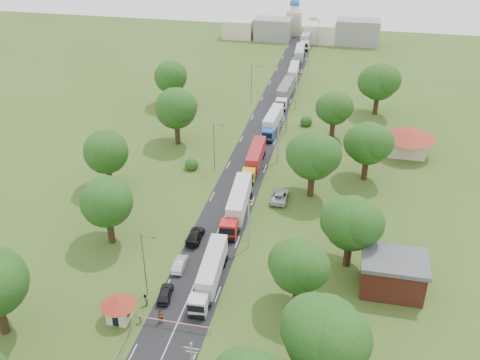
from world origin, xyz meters
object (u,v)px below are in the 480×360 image
(boom_barrier, at_px, (164,321))
(car_lane_mid, at_px, (180,264))
(truck_0, at_px, (210,272))
(car_lane_front, at_px, (165,293))
(pedestrian_near, at_px, (161,317))
(guard_booth, at_px, (119,306))
(info_sign, at_px, (287,120))

(boom_barrier, relative_size, car_lane_mid, 2.14)
(boom_barrier, height_order, truck_0, truck_0)
(car_lane_front, xyz_separation_m, car_lane_mid, (0.00, 6.24, -0.01))
(pedestrian_near, bearing_deg, boom_barrier, -65.62)
(boom_barrier, xyz_separation_m, truck_0, (3.49, 8.89, 1.11))
(guard_booth, bearing_deg, pedestrian_near, 5.51)
(guard_booth, height_order, car_lane_front, guard_booth)
(car_lane_mid, height_order, pedestrian_near, pedestrian_near)
(guard_booth, relative_size, car_lane_front, 1.04)
(info_sign, xyz_separation_m, pedestrian_near, (-7.20, -59.50, -2.05))
(truck_0, distance_m, car_lane_mid, 5.79)
(car_lane_front, distance_m, car_lane_mid, 6.24)
(truck_0, bearing_deg, car_lane_mid, 155.38)
(boom_barrier, relative_size, pedestrian_near, 4.83)
(info_sign, bearing_deg, car_lane_front, -98.48)
(boom_barrier, height_order, car_lane_front, car_lane_front)
(car_lane_front, bearing_deg, boom_barrier, 100.30)
(guard_booth, xyz_separation_m, car_lane_front, (4.20, 5.00, -1.44))
(info_sign, distance_m, car_lane_mid, 49.50)
(guard_booth, xyz_separation_m, truck_0, (9.33, 8.89, -0.16))
(boom_barrier, height_order, info_sign, info_sign)
(car_lane_mid, bearing_deg, pedestrian_near, 92.40)
(info_sign, xyz_separation_m, truck_0, (-3.06, -51.11, -1.00))
(guard_booth, bearing_deg, car_lane_mid, 69.52)
(boom_barrier, relative_size, guard_booth, 2.10)
(boom_barrier, relative_size, car_lane_front, 2.19)
(info_sign, xyz_separation_m, car_lane_front, (-8.20, -55.00, -2.28))
(boom_barrier, distance_m, car_lane_mid, 11.36)
(info_sign, bearing_deg, boom_barrier, -96.24)
(boom_barrier, bearing_deg, car_lane_front, 108.19)
(truck_0, bearing_deg, info_sign, 86.57)
(info_sign, relative_size, car_lane_front, 0.97)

